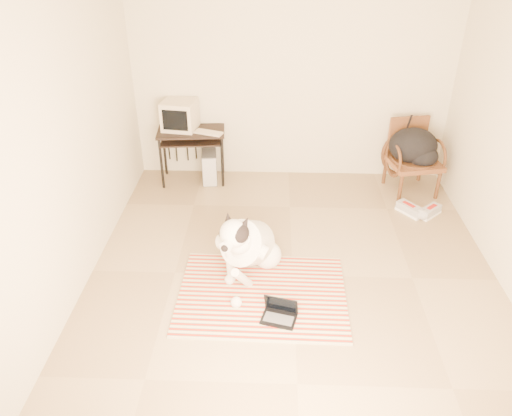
# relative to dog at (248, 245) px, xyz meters

# --- Properties ---
(floor) EXTENTS (4.50, 4.50, 0.00)m
(floor) POSITION_rel_dog_xyz_m (0.44, -0.03, -0.33)
(floor) COLOR #97805D
(floor) RESTS_ON ground
(wall_back) EXTENTS (4.50, 0.00, 4.50)m
(wall_back) POSITION_rel_dog_xyz_m (0.44, 2.22, 1.02)
(wall_back) COLOR beige
(wall_back) RESTS_ON floor
(wall_front) EXTENTS (4.50, 0.00, 4.50)m
(wall_front) POSITION_rel_dog_xyz_m (0.44, -2.28, 1.02)
(wall_front) COLOR beige
(wall_front) RESTS_ON floor
(wall_left) EXTENTS (0.00, 4.50, 4.50)m
(wall_left) POSITION_rel_dog_xyz_m (-1.56, -0.03, 1.02)
(wall_left) COLOR beige
(wall_left) RESTS_ON floor
(rug) EXTENTS (1.58, 1.22, 0.02)m
(rug) POSITION_rel_dog_xyz_m (0.15, -0.33, -0.32)
(rug) COLOR red
(rug) RESTS_ON floor
(dog) EXTENTS (0.63, 1.14, 0.83)m
(dog) POSITION_rel_dog_xyz_m (0.00, 0.00, 0.00)
(dog) COLOR silver
(dog) RESTS_ON rug
(laptop) EXTENTS (0.34, 0.28, 0.21)m
(laptop) POSITION_rel_dog_xyz_m (0.31, -0.64, -0.26)
(laptop) COLOR black
(laptop) RESTS_ON rug
(computer_desk) EXTENTS (0.88, 0.54, 0.70)m
(computer_desk) POSITION_rel_dog_xyz_m (-0.82, 1.95, 0.27)
(computer_desk) COLOR black
(computer_desk) RESTS_ON floor
(crt_monitor) EXTENTS (0.46, 0.44, 0.36)m
(crt_monitor) POSITION_rel_dog_xyz_m (-0.95, 2.02, 0.55)
(crt_monitor) COLOR beige
(crt_monitor) RESTS_ON computer_desk
(desk_keyboard) EXTENTS (0.38, 0.24, 0.02)m
(desk_keyboard) POSITION_rel_dog_xyz_m (-0.58, 1.87, 0.38)
(desk_keyboard) COLOR beige
(desk_keyboard) RESTS_ON computer_desk
(pc_tower) EXTENTS (0.24, 0.46, 0.41)m
(pc_tower) POSITION_rel_dog_xyz_m (-0.61, 1.97, -0.12)
(pc_tower) COLOR #4F4F52
(pc_tower) RESTS_ON floor
(rattan_chair) EXTENTS (0.69, 0.68, 0.90)m
(rattan_chair) POSITION_rel_dog_xyz_m (1.97, 1.82, 0.12)
(rattan_chair) COLOR brown
(rattan_chair) RESTS_ON floor
(backpack) EXTENTS (0.59, 0.51, 0.43)m
(backpack) POSITION_rel_dog_xyz_m (1.96, 1.74, 0.28)
(backpack) COLOR black
(backpack) RESTS_ON rattan_chair
(sneaker_left) EXTENTS (0.31, 0.34, 0.12)m
(sneaker_left) POSITION_rel_dog_xyz_m (1.86, 1.20, -0.28)
(sneaker_left) COLOR white
(sneaker_left) RESTS_ON floor
(sneaker_right) EXTENTS (0.32, 0.31, 0.11)m
(sneaker_right) POSITION_rel_dog_xyz_m (2.09, 1.16, -0.28)
(sneaker_right) COLOR white
(sneaker_right) RESTS_ON floor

